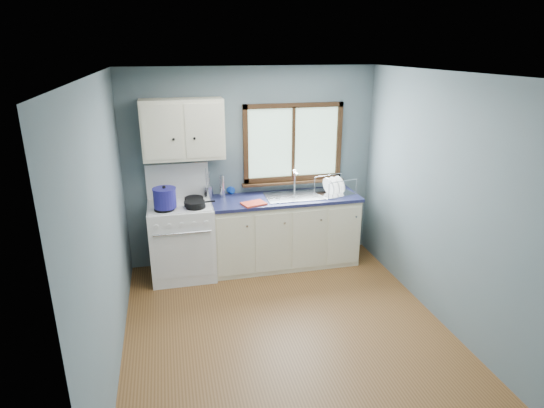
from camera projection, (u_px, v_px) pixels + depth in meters
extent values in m
cube|color=brown|center=(287.00, 332.00, 4.58)|extent=(3.20, 3.60, 0.02)
cube|color=white|center=(291.00, 73.00, 3.76)|extent=(3.20, 3.60, 0.02)
cube|color=slate|center=(252.00, 167.00, 5.83)|extent=(3.20, 0.02, 2.50)
cube|color=slate|center=(375.00, 327.00, 2.50)|extent=(3.20, 0.02, 2.50)
cube|color=slate|center=(105.00, 230.00, 3.82)|extent=(0.02, 3.60, 2.50)
cube|color=slate|center=(445.00, 202.00, 4.51)|extent=(0.02, 3.60, 2.50)
cube|color=white|center=(182.00, 241.00, 5.57)|extent=(0.76, 0.65, 0.92)
cube|color=white|center=(178.00, 181.00, 5.63)|extent=(0.76, 0.05, 0.44)
cube|color=silver|center=(180.00, 205.00, 5.42)|extent=(0.72, 0.59, 0.01)
cylinder|color=black|center=(164.00, 209.00, 5.23)|extent=(0.23, 0.23, 0.03)
cylinder|color=black|center=(196.00, 206.00, 5.31)|extent=(0.23, 0.23, 0.03)
cylinder|color=black|center=(164.00, 201.00, 5.51)|extent=(0.23, 0.23, 0.03)
cylinder|color=black|center=(194.00, 199.00, 5.59)|extent=(0.23, 0.23, 0.03)
cylinder|color=silver|center=(182.00, 233.00, 5.17)|extent=(0.66, 0.02, 0.02)
cube|color=silver|center=(184.00, 256.00, 5.29)|extent=(0.66, 0.01, 0.55)
cube|color=beige|center=(285.00, 232.00, 5.88)|extent=(1.85, 0.60, 0.88)
cube|color=black|center=(284.00, 259.00, 6.03)|extent=(1.85, 0.54, 0.08)
cube|color=#181B3E|center=(285.00, 199.00, 5.73)|extent=(1.89, 0.64, 0.04)
cube|color=silver|center=(299.00, 196.00, 5.76)|extent=(0.84, 0.46, 0.01)
cube|color=silver|center=(283.00, 202.00, 5.74)|extent=(0.36, 0.40, 0.14)
cube|color=silver|center=(313.00, 200.00, 5.83)|extent=(0.36, 0.40, 0.14)
cylinder|color=silver|center=(294.00, 181.00, 5.90)|extent=(0.02, 0.02, 0.28)
cylinder|color=silver|center=(296.00, 173.00, 5.79)|extent=(0.02, 0.16, 0.02)
sphere|color=silver|center=(295.00, 171.00, 5.85)|extent=(0.04, 0.04, 0.04)
cube|color=#9EC6A8|center=(293.00, 142.00, 5.83)|extent=(1.22, 0.01, 0.92)
cube|color=#372111|center=(294.00, 105.00, 5.66)|extent=(1.30, 0.05, 0.06)
cube|color=#372111|center=(293.00, 178.00, 5.97)|extent=(1.30, 0.05, 0.06)
cube|color=#372111|center=(246.00, 145.00, 5.68)|extent=(0.06, 0.05, 1.00)
cube|color=#372111|center=(339.00, 141.00, 5.95)|extent=(0.06, 0.05, 1.00)
cube|color=#372111|center=(293.00, 143.00, 5.81)|extent=(0.03, 0.05, 0.92)
cube|color=#372111|center=(293.00, 182.00, 5.96)|extent=(1.36, 0.10, 0.03)
cube|color=beige|center=(183.00, 129.00, 5.30)|extent=(0.95, 0.32, 0.70)
cube|color=beige|center=(162.00, 133.00, 5.10)|extent=(0.44, 0.01, 0.62)
cube|color=beige|center=(205.00, 131.00, 5.20)|extent=(0.44, 0.01, 0.62)
sphere|color=black|center=(174.00, 139.00, 5.14)|extent=(0.03, 0.03, 0.03)
sphere|color=black|center=(195.00, 138.00, 5.19)|extent=(0.03, 0.03, 0.03)
cylinder|color=black|center=(194.00, 203.00, 5.30)|extent=(0.27, 0.27, 0.05)
cube|color=black|center=(209.00, 202.00, 5.36)|extent=(0.14, 0.04, 0.01)
cylinder|color=navy|center=(165.00, 198.00, 5.20)|extent=(0.28, 0.28, 0.22)
cylinder|color=navy|center=(164.00, 189.00, 5.16)|extent=(0.29, 0.29, 0.01)
sphere|color=black|center=(164.00, 187.00, 5.16)|extent=(0.04, 0.04, 0.04)
cylinder|color=silver|center=(208.00, 192.00, 5.68)|extent=(0.13, 0.13, 0.15)
cylinder|color=silver|center=(209.00, 180.00, 5.64)|extent=(0.01, 0.01, 0.22)
cylinder|color=silver|center=(206.00, 178.00, 5.64)|extent=(0.01, 0.01, 0.26)
cylinder|color=silver|center=(208.00, 181.00, 5.62)|extent=(0.01, 0.01, 0.20)
cylinder|color=silver|center=(222.00, 186.00, 5.66)|extent=(0.09, 0.09, 0.29)
imported|color=#1242B7|center=(232.00, 185.00, 5.78)|extent=(0.13, 0.13, 0.25)
cube|color=red|center=(254.00, 204.00, 5.45)|extent=(0.32, 0.27, 0.02)
cube|color=silver|center=(335.00, 193.00, 5.84)|extent=(0.52, 0.44, 0.02)
cylinder|color=silver|center=(329.00, 192.00, 5.58)|extent=(0.01, 0.01, 0.21)
cylinder|color=silver|center=(356.00, 187.00, 5.77)|extent=(0.01, 0.01, 0.21)
cylinder|color=silver|center=(314.00, 185.00, 5.85)|extent=(0.01, 0.01, 0.21)
cylinder|color=silver|center=(341.00, 181.00, 6.04)|extent=(0.01, 0.01, 0.21)
cylinder|color=silver|center=(343.00, 181.00, 5.64)|extent=(0.41, 0.12, 0.01)
cylinder|color=silver|center=(328.00, 175.00, 5.91)|extent=(0.41, 0.12, 0.01)
cylinder|color=white|center=(328.00, 186.00, 5.76)|extent=(0.12, 0.24, 0.23)
cylinder|color=white|center=(334.00, 185.00, 5.80)|extent=(0.12, 0.24, 0.23)
cylinder|color=white|center=(339.00, 185.00, 5.84)|extent=(0.12, 0.24, 0.23)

